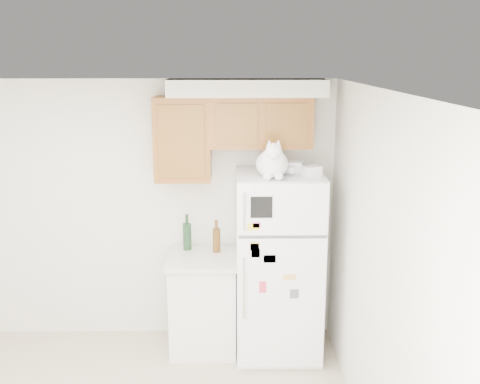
{
  "coord_description": "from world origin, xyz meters",
  "views": [
    {
      "loc": [
        0.93,
        -3.17,
        2.71
      ],
      "look_at": [
        1.01,
        1.55,
        1.55
      ],
      "focal_mm": 42.0,
      "sensor_mm": 36.0,
      "label": 1
    }
  ],
  "objects_px": {
    "storage_box_front": "(311,171)",
    "storage_box_back": "(293,167)",
    "base_counter": "(203,302)",
    "bottle_amber": "(216,236)",
    "refrigerator": "(278,265)",
    "bottle_green": "(187,232)",
    "cat": "(273,162)"
  },
  "relations": [
    {
      "from": "storage_box_front",
      "to": "storage_box_back",
      "type": "bearing_deg",
      "value": 108.43
    },
    {
      "from": "base_counter",
      "to": "bottle_amber",
      "type": "distance_m",
      "value": 0.63
    },
    {
      "from": "refrigerator",
      "to": "storage_box_front",
      "type": "xyz_separation_m",
      "value": [
        0.26,
        -0.12,
        0.89
      ]
    },
    {
      "from": "bottle_green",
      "to": "bottle_amber",
      "type": "relative_size",
      "value": 1.11
    },
    {
      "from": "base_counter",
      "to": "storage_box_back",
      "type": "distance_m",
      "value": 1.52
    },
    {
      "from": "base_counter",
      "to": "storage_box_back",
      "type": "height_order",
      "value": "storage_box_back"
    },
    {
      "from": "refrigerator",
      "to": "base_counter",
      "type": "relative_size",
      "value": 1.85
    },
    {
      "from": "base_counter",
      "to": "refrigerator",
      "type": "bearing_deg",
      "value": -6.09
    },
    {
      "from": "refrigerator",
      "to": "storage_box_front",
      "type": "distance_m",
      "value": 0.94
    },
    {
      "from": "refrigerator",
      "to": "bottle_amber",
      "type": "height_order",
      "value": "refrigerator"
    },
    {
      "from": "refrigerator",
      "to": "storage_box_back",
      "type": "bearing_deg",
      "value": 19.08
    },
    {
      "from": "bottle_amber",
      "to": "storage_box_back",
      "type": "bearing_deg",
      "value": -11.1
    },
    {
      "from": "base_counter",
      "to": "bottle_amber",
      "type": "bearing_deg",
      "value": 38.36
    },
    {
      "from": "base_counter",
      "to": "cat",
      "type": "height_order",
      "value": "cat"
    },
    {
      "from": "base_counter",
      "to": "storage_box_back",
      "type": "relative_size",
      "value": 5.11
    },
    {
      "from": "base_counter",
      "to": "cat",
      "type": "distance_m",
      "value": 1.52
    },
    {
      "from": "storage_box_back",
      "to": "bottle_amber",
      "type": "xyz_separation_m",
      "value": [
        -0.68,
        0.13,
        -0.68
      ]
    },
    {
      "from": "cat",
      "to": "storage_box_front",
      "type": "bearing_deg",
      "value": 6.89
    },
    {
      "from": "storage_box_front",
      "to": "bottle_amber",
      "type": "bearing_deg",
      "value": 136.69
    },
    {
      "from": "bottle_amber",
      "to": "cat",
      "type": "bearing_deg",
      "value": -34.23
    },
    {
      "from": "storage_box_back",
      "to": "storage_box_front",
      "type": "distance_m",
      "value": 0.21
    },
    {
      "from": "base_counter",
      "to": "storage_box_front",
      "type": "xyz_separation_m",
      "value": [
        0.95,
        -0.19,
        1.28
      ]
    },
    {
      "from": "storage_box_back",
      "to": "bottle_green",
      "type": "distance_m",
      "value": 1.18
    },
    {
      "from": "bottle_green",
      "to": "bottle_amber",
      "type": "xyz_separation_m",
      "value": [
        0.28,
        -0.07,
        -0.02
      ]
    },
    {
      "from": "bottle_green",
      "to": "storage_box_front",
      "type": "bearing_deg",
      "value": -18.37
    },
    {
      "from": "storage_box_front",
      "to": "refrigerator",
      "type": "bearing_deg",
      "value": 131.49
    },
    {
      "from": "refrigerator",
      "to": "cat",
      "type": "bearing_deg",
      "value": -115.95
    },
    {
      "from": "storage_box_front",
      "to": "bottle_green",
      "type": "relative_size",
      "value": 0.44
    },
    {
      "from": "base_counter",
      "to": "storage_box_back",
      "type": "xyz_separation_m",
      "value": [
        0.8,
        -0.03,
        1.29
      ]
    },
    {
      "from": "cat",
      "to": "bottle_green",
      "type": "bearing_deg",
      "value": 152.06
    },
    {
      "from": "bottle_amber",
      "to": "refrigerator",
      "type": "bearing_deg",
      "value": -17.0
    },
    {
      "from": "storage_box_back",
      "to": "storage_box_front",
      "type": "height_order",
      "value": "storage_box_back"
    }
  ]
}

